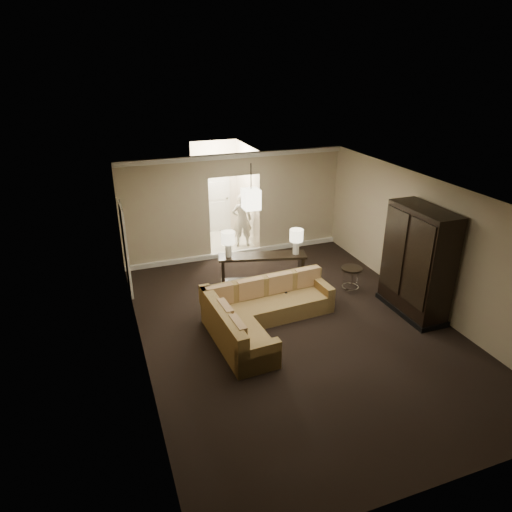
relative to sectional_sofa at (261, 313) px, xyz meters
name	(u,v)px	position (x,y,z in m)	size (l,w,h in m)	color
ground	(296,328)	(0.66, -0.29, -0.32)	(8.00, 8.00, 0.00)	black
wall_back	(235,206)	(0.66, 3.71, 1.08)	(6.00, 0.04, 2.80)	#B9B18C
wall_front	(446,403)	(0.66, -4.29, 1.08)	(6.00, 0.04, 2.80)	#B9B18C
wall_left	(138,291)	(-2.34, -0.29, 1.08)	(0.04, 8.00, 2.80)	#B9B18C
wall_right	(428,245)	(3.66, -0.29, 1.08)	(0.04, 8.00, 2.80)	#B9B18C
ceiling	(301,194)	(0.66, -0.29, 2.48)	(6.00, 8.00, 0.02)	silver
crown_molding	(234,156)	(0.66, 3.66, 2.41)	(6.00, 0.10, 0.12)	silver
baseboard	(236,253)	(0.66, 3.66, -0.26)	(6.00, 0.10, 0.12)	silver
side_door	(126,249)	(-2.31, 2.51, 0.73)	(0.05, 0.90, 2.10)	silver
foyer	(221,196)	(0.66, 5.06, 0.98)	(1.44, 2.02, 2.80)	beige
sectional_sofa	(261,313)	(0.00, 0.00, 0.00)	(2.77, 2.25, 0.82)	brown
coffee_table	(287,298)	(0.84, 0.60, -0.13)	(1.06, 1.06, 0.39)	white
console_table	(262,267)	(0.69, 1.71, 0.15)	(2.10, 0.97, 0.79)	black
armoire	(417,264)	(3.25, -0.52, 0.79)	(0.69, 1.62, 2.33)	black
drink_table	(351,274)	(2.51, 0.74, 0.10)	(0.48, 0.48, 0.60)	black
table_lamp_left	(228,240)	(-0.08, 1.91, 0.87)	(0.32, 0.32, 0.60)	silver
table_lamp_right	(296,238)	(1.45, 1.51, 0.87)	(0.32, 0.32, 0.60)	silver
pendant_light	(251,199)	(0.66, 2.41, 1.63)	(0.38, 0.38, 1.09)	black
person	(242,217)	(1.03, 4.27, 0.54)	(0.62, 0.41, 1.72)	beige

